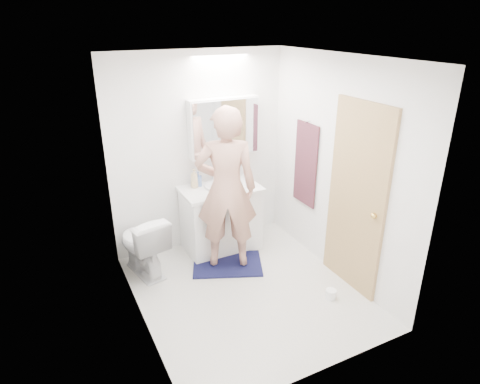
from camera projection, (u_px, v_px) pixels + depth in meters
floor at (246, 291)px, 4.47m from camera, size 2.50×2.50×0.00m
ceiling at (248, 57)px, 3.54m from camera, size 2.50×2.50×0.00m
wall_back at (199, 153)px, 5.03m from camera, size 2.50×0.00×2.50m
wall_front at (328, 246)px, 2.98m from camera, size 2.50×0.00×2.50m
wall_left at (133, 210)px, 3.55m from camera, size 0.00×2.50×2.50m
wall_right at (338, 170)px, 4.46m from camera, size 0.00×2.50×2.50m
vanity_cabinet at (221, 220)px, 5.18m from camera, size 0.90×0.55×0.78m
countertop at (220, 189)px, 5.02m from camera, size 0.95×0.58×0.04m
sink_basin at (219, 186)px, 5.03m from camera, size 0.36×0.36×0.03m
faucet at (213, 176)px, 5.16m from camera, size 0.02×0.02×0.16m
medicine_cabinet at (224, 127)px, 4.98m from camera, size 0.88×0.14×0.70m
mirror_panel at (227, 129)px, 4.92m from camera, size 0.84×0.01×0.66m
toilet at (142, 244)px, 4.67m from camera, size 0.54×0.78×0.73m
bath_rug at (227, 264)px, 4.93m from camera, size 0.95×0.82×0.02m
person at (226, 189)px, 4.56m from camera, size 0.80×0.67×1.85m
door at (356, 199)px, 4.25m from camera, size 0.04×0.80×2.00m
door_knob at (374, 216)px, 4.00m from camera, size 0.06×0.06×0.06m
towel at (306, 164)px, 4.95m from camera, size 0.02×0.42×1.00m
towel_hook at (307, 121)px, 4.74m from camera, size 0.07×0.02×0.02m
soap_bottle_a at (194, 178)px, 4.97m from camera, size 0.10×0.11×0.23m
soap_bottle_b at (198, 179)px, 5.03m from camera, size 0.10×0.10×0.18m
toothbrush_cup at (231, 177)px, 5.21m from camera, size 0.14×0.14×0.10m
toilet_paper_roll at (331, 294)px, 4.34m from camera, size 0.11×0.11×0.10m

